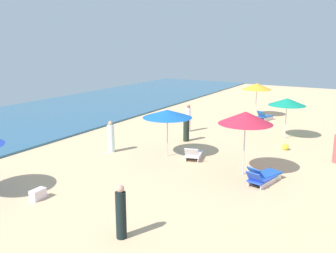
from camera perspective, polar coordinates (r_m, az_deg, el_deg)
ocean at (r=27.67m, az=-21.57°, el=0.88°), size 60.00×11.99×0.12m
umbrella_0 at (r=21.94m, az=18.09°, el=3.68°), size 2.11×2.11×2.35m
umbrella_3 at (r=15.32m, az=12.01°, el=1.35°), size 2.25×2.25×2.72m
lounge_chair_3_0 at (r=14.95m, az=14.30°, el=-7.92°), size 1.60×0.93×0.70m
lounge_chair_3_1 at (r=15.40m, az=14.75°, el=-7.26°), size 1.66×1.20×0.69m
umbrella_4 at (r=17.52m, az=-0.10°, el=2.01°), size 2.39×2.39×2.33m
lounge_chair_4_0 at (r=17.51m, az=3.98°, el=-4.34°), size 1.47×1.00×0.71m
umbrella_5 at (r=27.81m, az=13.70°, el=6.09°), size 2.14×2.14×2.49m
lounge_chair_5_0 at (r=26.96m, az=14.86°, el=1.54°), size 1.43×0.97×0.74m
beachgoer_0 at (r=10.75m, az=-7.35°, el=-13.25°), size 0.43×0.43×1.63m
beachgoer_3 at (r=18.76m, az=-8.89°, el=-1.73°), size 0.48×0.48×1.62m
beachgoer_4 at (r=20.58m, az=2.87°, el=-0.42°), size 0.44×0.44×1.49m
beachgoer_5 at (r=22.75m, az=3.19°, el=1.20°), size 0.39×0.39×1.69m
cooler_box_0 at (r=14.10m, az=-19.62°, el=-9.92°), size 0.57×0.32×0.38m
beach_ball_1 at (r=19.96m, az=17.84°, el=-3.03°), size 0.35×0.35×0.35m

